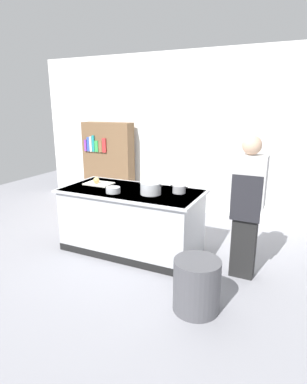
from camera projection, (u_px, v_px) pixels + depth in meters
The scene contains 11 objects.
ground_plane at pixel (132, 249), 4.60m from camera, with size 10.00×10.00×0.00m, color gray.
back_wall at pixel (184, 134), 6.03m from camera, with size 6.40×0.12×3.00m, color white.
counter_island at pixel (132, 219), 4.48m from camera, with size 1.98×0.98×0.90m.
cutting_board at pixel (99, 184), 4.67m from camera, with size 0.40×0.28×0.02m, color silver.
onion at pixel (96, 180), 4.64m from camera, with size 0.09×0.09×0.09m, color tan.
stock_pot at pixel (151, 188), 4.14m from camera, with size 0.34×0.27×0.15m.
sauce_pan at pixel (179, 189), 4.20m from camera, with size 0.24×0.17×0.10m.
mixing_bowl at pixel (113, 190), 4.21m from camera, with size 0.19×0.19×0.08m, color #B7BABF.
trash_bin at pixel (197, 285), 3.18m from camera, with size 0.48×0.48×0.55m, color #4C4C51.
person_chef at pixel (247, 205), 3.67m from camera, with size 0.38×0.25×1.72m.
bookshelf at pixel (108, 164), 6.58m from camera, with size 1.10×0.31×1.70m.
Camera 1 is at (2.08, -3.67, 2.04)m, focal length 29.34 mm.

